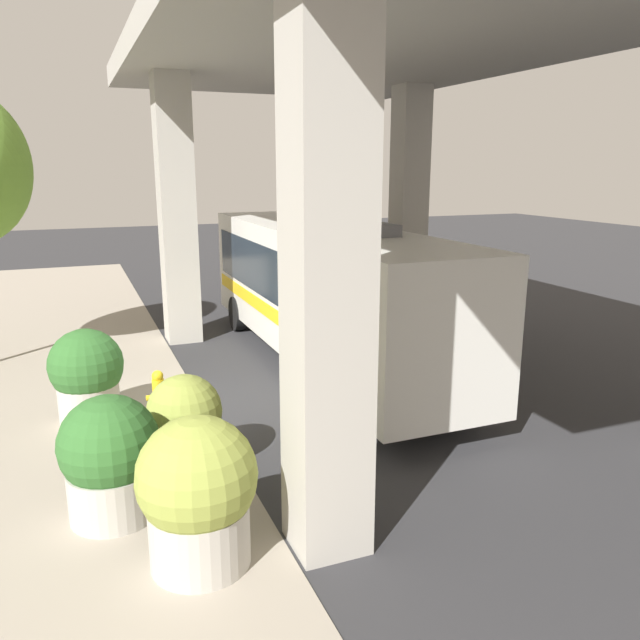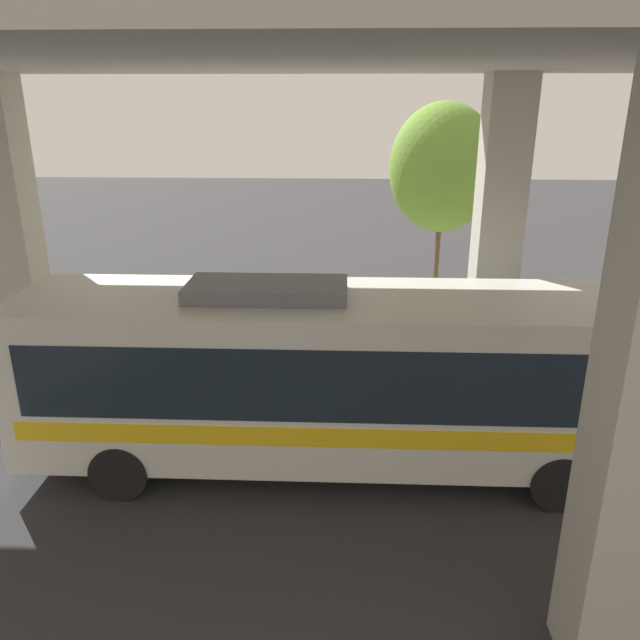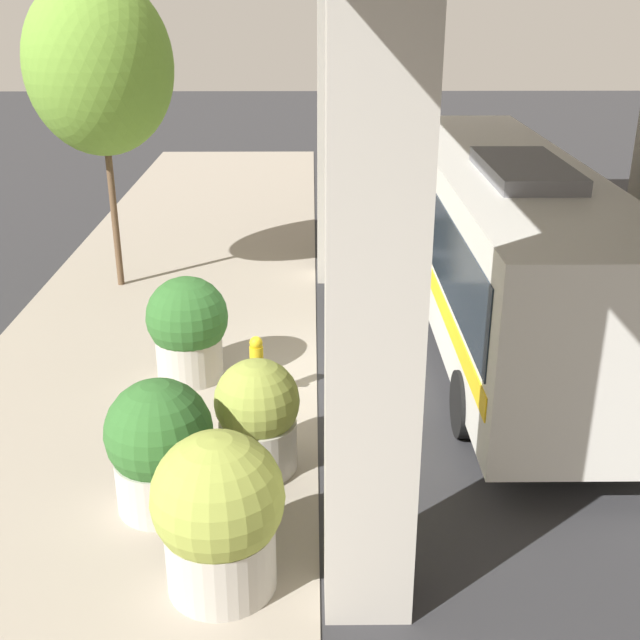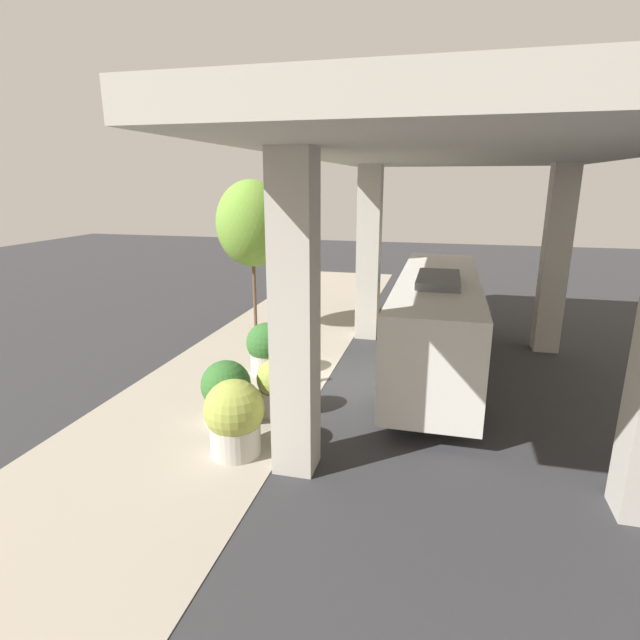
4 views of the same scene
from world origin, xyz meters
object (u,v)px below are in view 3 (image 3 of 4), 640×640
at_px(bus, 502,239).
at_px(planter_front, 188,328).
at_px(planter_extra, 258,416).
at_px(planter_back, 219,514).
at_px(street_tree_near, 99,66).
at_px(planter_middle, 160,447).
at_px(fire_hydrant, 257,368).

height_order(bus, planter_front, bus).
xyz_separation_m(planter_front, planter_extra, (1.32, -2.77, -0.11)).
bearing_deg(planter_back, planter_front, 101.69).
relative_size(bus, planter_back, 5.82).
bearing_deg(planter_back, street_tree_near, 108.51).
xyz_separation_m(bus, street_tree_near, (-7.67, 2.90, 2.74)).
bearing_deg(planter_middle, planter_front, 92.66).
bearing_deg(bus, street_tree_near, 159.26).
distance_m(planter_front, street_tree_near, 6.31).
distance_m(planter_middle, street_tree_near, 9.33).
bearing_deg(planter_middle, street_tree_near, 106.03).
distance_m(planter_front, planter_extra, 3.07).
height_order(bus, street_tree_near, street_tree_near).
bearing_deg(street_tree_near, planter_front, -64.49).
bearing_deg(bus, planter_back, -123.15).
bearing_deg(planter_back, fire_hydrant, 88.40).
bearing_deg(planter_back, planter_middle, 120.76).
relative_size(bus, planter_middle, 6.28).
relative_size(bus, planter_extra, 6.77).
relative_size(planter_front, planter_back, 0.95).
distance_m(bus, planter_front, 5.82).
bearing_deg(street_tree_near, planter_back, -71.49).
relative_size(fire_hydrant, planter_extra, 0.68).
bearing_deg(bus, fire_hydrant, -150.20).
height_order(planter_front, planter_back, planter_back).
distance_m(fire_hydrant, street_tree_near, 7.55).
relative_size(planter_front, planter_extra, 1.11).
bearing_deg(planter_middle, planter_extra, 36.29).
height_order(fire_hydrant, street_tree_near, street_tree_near).
bearing_deg(planter_extra, bus, 46.83).
bearing_deg(planter_extra, planter_front, 115.48).
bearing_deg(planter_front, street_tree_near, 115.51).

